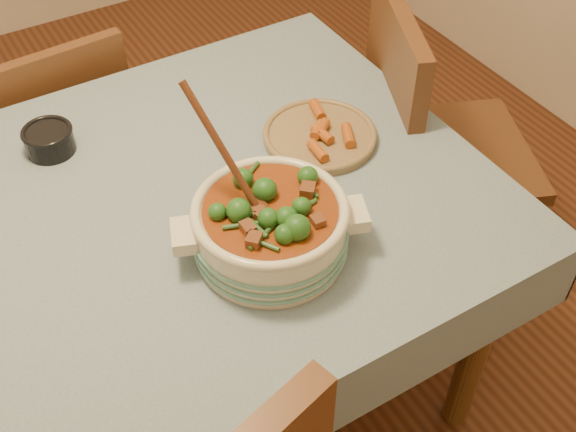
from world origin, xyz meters
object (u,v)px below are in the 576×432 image
object	(u,v)px
fried_plate	(320,134)
condiment_bowl	(49,139)
chair_right	(426,141)
dining_table	(115,261)
chair_far	(65,141)
stew_casserole	(270,224)

from	to	relation	value
fried_plate	condiment_bowl	bearing A→B (deg)	152.63
condiment_bowl	fried_plate	xyz separation A→B (m)	(0.56, -0.29, -0.02)
chair_right	dining_table	bearing A→B (deg)	118.40
dining_table	chair_far	xyz separation A→B (m)	(0.08, 0.71, -0.20)
fried_plate	chair_far	xyz separation A→B (m)	(-0.46, 0.68, -0.30)
stew_casserole	chair_far	world-z (taller)	stew_casserole
stew_casserole	chair_right	bearing A→B (deg)	24.27
condiment_bowl	chair_right	bearing A→B (deg)	-13.45
condiment_bowl	chair_far	xyz separation A→B (m)	(0.10, 0.39, -0.32)
chair_far	chair_right	distance (m)	1.07
fried_plate	chair_right	distance (m)	0.47
chair_right	chair_far	bearing A→B (deg)	77.35
stew_casserole	chair_far	xyz separation A→B (m)	(-0.18, 0.93, -0.36)
dining_table	stew_casserole	xyz separation A→B (m)	(0.27, -0.22, 0.17)
stew_casserole	chair_right	distance (m)	0.80
stew_casserole	chair_far	size ratio (longest dim) A/B	0.47
stew_casserole	fried_plate	bearing A→B (deg)	41.88
condiment_bowl	fried_plate	world-z (taller)	condiment_bowl
stew_casserole	chair_right	size ratio (longest dim) A/B	0.41
condiment_bowl	chair_right	distance (m)	1.02
stew_casserole	chair_right	xyz separation A→B (m)	(0.68, 0.31, -0.29)
fried_plate	chair_right	bearing A→B (deg)	8.28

